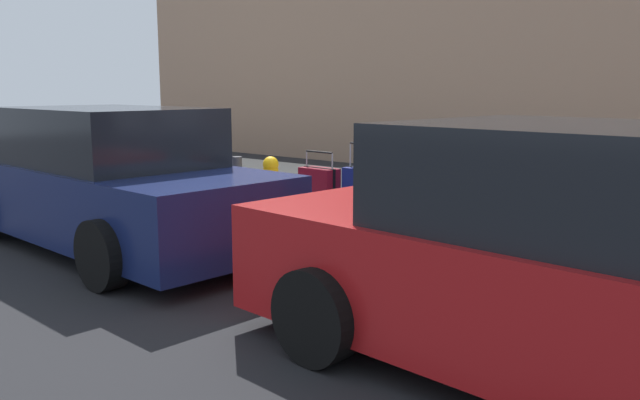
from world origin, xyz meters
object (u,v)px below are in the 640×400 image
Objects in this scene: suitcase_black_2 at (472,217)px; suitcase_silver_3 at (428,208)px; suitcase_red_1 at (528,225)px; suitcase_olive_4 at (389,205)px; suitcase_navy_5 at (359,197)px; parked_car_navy_1 at (108,182)px; bollard_post at (238,183)px; fire_hydrant at (271,183)px; suitcase_maroon_6 at (319,195)px; suitcase_teal_0 at (582,236)px; parked_car_red_0 at (606,268)px.

suitcase_black_2 is 0.55m from suitcase_silver_3.
suitcase_olive_4 is at bearing 2.08° from suitcase_red_1.
parked_car_navy_1 is at bearing 51.02° from suitcase_navy_5.
bollard_post is at bearing 2.23° from suitcase_silver_3.
suitcase_black_2 reaches higher than bollard_post.
fire_hydrant is at bearing 0.67° from suitcase_red_1.
suitcase_red_1 is at bearing -177.92° from suitcase_olive_4.
suitcase_black_2 reaches higher than suitcase_maroon_6.
bollard_post is (1.94, 0.20, 0.00)m from suitcase_navy_5.
parked_car_navy_1 reaches higher than fire_hydrant.
suitcase_teal_0 is at bearing -154.51° from parked_car_navy_1.
suitcase_silver_3 reaches higher than suitcase_maroon_6.
suitcase_red_1 is at bearing -9.26° from suitcase_teal_0.
parked_car_navy_1 reaches higher than bollard_post.
suitcase_olive_4 is 3.77m from parked_car_red_0.
suitcase_red_1 reaches higher than fire_hydrant.
suitcase_black_2 is at bearing 0.24° from suitcase_teal_0.
suitcase_black_2 is 1.07m from suitcase_olive_4.
bollard_post is at bearing -20.22° from parked_car_red_0.
suitcase_silver_3 is (1.66, -0.01, 0.06)m from suitcase_teal_0.
suitcase_red_1 is at bearing 179.85° from suitcase_navy_5.
suitcase_silver_3 is at bearing -142.61° from parked_car_navy_1.
fire_hydrant is at bearing -0.68° from suitcase_teal_0.
suitcase_red_1 is at bearing -179.33° from fire_hydrant.
suitcase_navy_5 is 0.55m from suitcase_maroon_6.
parked_car_red_0 is (-0.90, 2.13, 0.31)m from suitcase_teal_0.
suitcase_olive_4 is (1.63, 0.06, 0.02)m from suitcase_red_1.
suitcase_olive_4 is 0.90× the size of suitcase_navy_5.
suitcase_maroon_6 is at bearing 11.68° from suitcase_navy_5.
suitcase_navy_5 is 1.45m from fire_hydrant.
parked_car_navy_1 is at bearing 59.11° from suitcase_maroon_6.
parked_car_navy_1 reaches higher than suitcase_black_2.
parked_car_red_0 is at bearing 112.84° from suitcase_teal_0.
parked_car_red_0 reaches higher than bollard_post.
suitcase_maroon_6 is 2.48m from parked_car_navy_1.
parked_car_red_0 is at bearing 145.00° from suitcase_olive_4.
suitcase_teal_0 is 0.88× the size of suitcase_olive_4.
suitcase_black_2 is 3.49m from bollard_post.
suitcase_red_1 is at bearing -177.72° from suitcase_maroon_6.
suitcase_maroon_6 is 0.92m from fire_hydrant.
suitcase_black_2 is 2.94m from parked_car_red_0.
suitcase_silver_3 is at bearing 179.18° from fire_hydrant.
suitcase_navy_5 is (2.66, -0.10, 0.06)m from suitcase_teal_0.
suitcase_black_2 is (0.56, 0.10, 0.03)m from suitcase_red_1.
suitcase_silver_3 is at bearing 3.97° from suitcase_red_1.
suitcase_navy_5 is at bearing -0.15° from suitcase_red_1.
suitcase_black_2 is at bearing 178.98° from fire_hydrant.
suitcase_olive_4 is 1.21× the size of fire_hydrant.
suitcase_navy_5 is at bearing -2.06° from suitcase_teal_0.
suitcase_teal_0 is 3.20m from suitcase_maroon_6.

